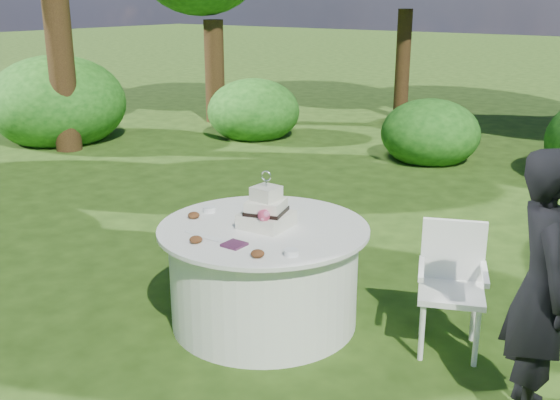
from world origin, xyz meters
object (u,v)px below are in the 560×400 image
object	(u,v)px
table	(264,274)
chair	(452,277)
guest	(543,289)
napkins	(234,245)
cake	(266,212)

from	to	relation	value
table	chair	world-z (taller)	chair
guest	table	size ratio (longest dim) A/B	1.04
napkins	guest	distance (m)	1.95
napkins	cake	world-z (taller)	cake
guest	chair	xyz separation A→B (m)	(-0.71, 0.48, -0.29)
napkins	guest	xyz separation A→B (m)	(1.90, 0.43, 0.03)
table	cake	world-z (taller)	cake
napkins	table	size ratio (longest dim) A/B	0.09
napkins	guest	bearing A→B (deg)	12.76
guest	table	bearing A→B (deg)	62.80
table	cake	distance (m)	0.50
cake	chair	world-z (taller)	cake
napkins	cake	xyz separation A→B (m)	(-0.06, 0.44, 0.10)
guest	chair	distance (m)	0.91
guest	cake	bearing A→B (deg)	62.63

